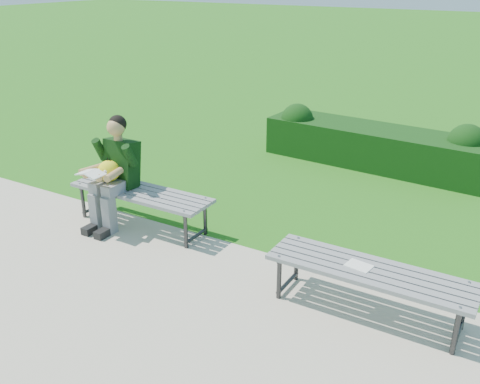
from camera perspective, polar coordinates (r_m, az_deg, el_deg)
ground at (r=5.98m, az=0.86°, el=-6.11°), size 80.00×80.00×0.00m
walkway at (r=4.77m, az=-10.02°, el=-14.64°), size 30.00×3.50×0.02m
hedge at (r=8.67m, az=14.20°, el=4.96°), size 3.50×1.10×0.85m
bench_left at (r=6.41m, az=-10.52°, el=-0.32°), size 1.80×0.50×0.46m
bench_right at (r=4.85m, az=13.64°, el=-8.54°), size 1.80×0.50×0.46m
seated_boy at (r=6.43m, az=-13.30°, el=2.38°), size 0.56×0.76×1.31m
paper_sheet at (r=4.84m, az=12.57°, el=-7.68°), size 0.24×0.19×0.01m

